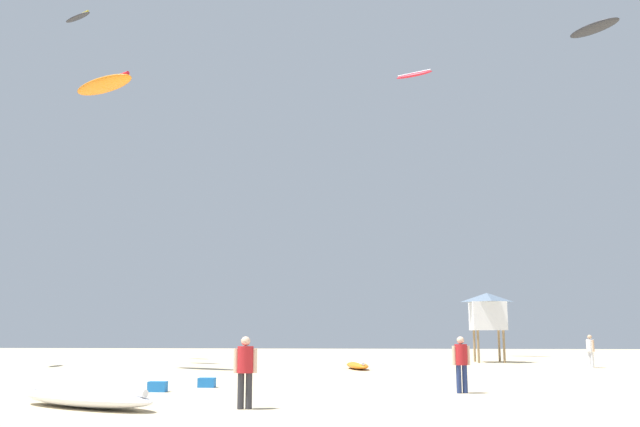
% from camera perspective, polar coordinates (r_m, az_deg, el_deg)
% --- Properties ---
extents(person_foreground, '(0.57, 0.39, 1.74)m').
position_cam_1_polar(person_foreground, '(17.08, -6.31, -12.68)').
color(person_foreground, '#2D2D33').
rests_on(person_foreground, ground).
extents(person_midground, '(0.38, 0.52, 1.67)m').
position_cam_1_polar(person_midground, '(38.13, 21.81, -10.51)').
color(person_midground, silver).
rests_on(person_midground, ground).
extents(person_left, '(0.55, 0.38, 1.70)m').
position_cam_1_polar(person_left, '(21.64, 11.81, -11.98)').
color(person_left, navy).
rests_on(person_left, ground).
extents(kite_grounded_near, '(1.56, 3.33, 0.39)m').
position_cam_1_polar(kite_grounded_near, '(34.32, 3.17, -12.65)').
color(kite_grounded_near, orange).
rests_on(kite_grounded_near, ground).
extents(kite_grounded_mid, '(4.42, 3.07, 0.53)m').
position_cam_1_polar(kite_grounded_mid, '(18.22, -19.06, -14.44)').
color(kite_grounded_mid, white).
rests_on(kite_grounded_mid, ground).
extents(lifeguard_tower, '(2.30, 2.30, 4.15)m').
position_cam_1_polar(lifeguard_tower, '(42.75, 13.92, -7.98)').
color(lifeguard_tower, '#8C704C').
rests_on(lifeguard_tower, ground).
extents(cooler_box, '(0.56, 0.36, 0.32)m').
position_cam_1_polar(cooler_box, '(23.68, -9.51, -13.87)').
color(cooler_box, blue).
rests_on(cooler_box, ground).
extents(gear_bag, '(0.56, 0.36, 0.32)m').
position_cam_1_polar(gear_bag, '(22.29, -13.52, -13.99)').
color(gear_bag, blue).
rests_on(gear_bag, ground).
extents(kite_aloft_1, '(4.31, 3.40, 0.59)m').
position_cam_1_polar(kite_aloft_1, '(37.35, -17.76, 10.28)').
color(kite_aloft_1, orange).
extents(kite_aloft_2, '(3.01, 2.08, 0.65)m').
position_cam_1_polar(kite_aloft_2, '(53.75, 7.95, 11.51)').
color(kite_aloft_2, red).
extents(kite_aloft_3, '(2.31, 1.82, 0.42)m').
position_cam_1_polar(kite_aloft_3, '(45.51, -19.74, 15.30)').
color(kite_aloft_3, '#2D2D33').
extents(kite_aloft_4, '(3.02, 3.29, 0.62)m').
position_cam_1_polar(kite_aloft_4, '(48.69, 22.08, 14.27)').
color(kite_aloft_4, '#2D2D33').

